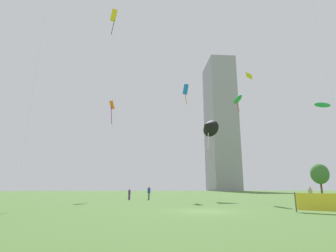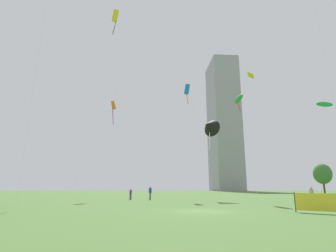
# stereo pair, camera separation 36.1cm
# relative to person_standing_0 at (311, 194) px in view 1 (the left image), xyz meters

# --- Properties ---
(ground) EXTENTS (280.00, 280.00, 0.00)m
(ground) POSITION_rel_person_standing_0_xyz_m (-13.10, -6.05, -1.03)
(ground) COLOR #476B30
(person_standing_0) EXTENTS (0.39, 0.39, 1.77)m
(person_standing_0) POSITION_rel_person_standing_0_xyz_m (0.00, 0.00, 0.00)
(person_standing_0) COLOR maroon
(person_standing_0) RESTS_ON ground
(person_standing_1) EXTENTS (0.34, 0.34, 1.54)m
(person_standing_1) POSITION_rel_person_standing_0_xyz_m (-18.25, 14.43, -0.14)
(person_standing_1) COLOR #593372
(person_standing_1) RESTS_ON ground
(person_standing_2) EXTENTS (0.42, 0.42, 1.87)m
(person_standing_2) POSITION_rel_person_standing_0_xyz_m (-15.46, 14.04, 0.06)
(person_standing_2) COLOR #2D2D33
(person_standing_2) RESTS_ON ground
(kite_flying_0) EXTENTS (4.55, 6.33, 14.36)m
(kite_flying_0) POSITION_rel_person_standing_0_xyz_m (-3.43, 8.75, 12.93)
(kite_flying_0) COLOR silver
(kite_flying_0) RESTS_ON ground
(kite_flying_1) EXTENTS (3.60, 10.70, 12.39)m
(kite_flying_1) POSITION_rel_person_standing_0_xyz_m (-6.68, 12.86, 9.84)
(kite_flying_1) COLOR silver
(kite_flying_1) RESTS_ON ground
(kite_flying_2) EXTENTS (4.00, 1.18, 21.78)m
(kite_flying_2) POSITION_rel_person_standing_0_xyz_m (2.51, 16.44, 19.97)
(kite_flying_2) COLOR silver
(kite_flying_2) RESTS_ON ground
(kite_flying_3) EXTENTS (5.81, 3.72, 15.73)m
(kite_flying_3) POSITION_rel_person_standing_0_xyz_m (-21.51, 17.29, 13.77)
(kite_flying_3) COLOR silver
(kite_flying_3) RESTS_ON ground
(kite_flying_4) EXTENTS (2.93, 8.51, 35.78)m
(kite_flying_4) POSITION_rel_person_standing_0_xyz_m (-22.24, 21.57, 33.44)
(kite_flying_4) COLOR silver
(kite_flying_4) RESTS_ON ground
(kite_flying_6) EXTENTS (9.34, 1.30, 13.51)m
(kite_flying_6) POSITION_rel_person_standing_0_xyz_m (8.29, 6.71, 12.05)
(kite_flying_6) COLOR silver
(kite_flying_6) RESTS_ON ground
(kite_flying_7) EXTENTS (5.57, 2.34, 19.62)m
(kite_flying_7) POSITION_rel_person_standing_0_xyz_m (-8.91, 17.99, 17.55)
(kite_flying_7) COLOR silver
(kite_flying_7) RESTS_ON ground
(park_tree_0) EXTENTS (3.09, 3.09, 5.91)m
(park_tree_0) POSITION_rel_person_standing_0_xyz_m (15.47, 18.26, 3.06)
(park_tree_0) COLOR brown
(park_tree_0) RESTS_ON ground
(distant_highrise_0) EXTENTS (16.82, 26.58, 79.50)m
(distant_highrise_0) POSITION_rel_person_standing_0_xyz_m (37.45, 128.10, 38.72)
(distant_highrise_0) COLOR #939399
(distant_highrise_0) RESTS_ON ground
(event_banner) EXTENTS (1.98, 2.25, 1.36)m
(event_banner) POSITION_rel_person_standing_0_xyz_m (-5.91, -8.84, -0.30)
(event_banner) COLOR #4C4C4C
(event_banner) RESTS_ON ground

